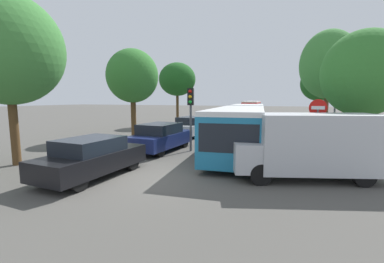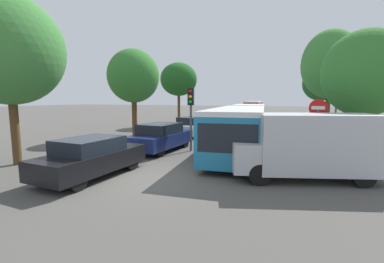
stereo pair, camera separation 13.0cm
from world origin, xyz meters
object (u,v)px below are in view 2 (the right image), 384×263
object	(u,v)px
queued_car_silver	(193,126)
queued_car_green	(215,121)
no_entry_sign	(317,122)
city_bus_rear	(254,107)
queued_car_tan	(228,118)
tree_right_near	(365,73)
direction_sign_post	(336,104)
tree_left_mid	(135,78)
articulated_bus	(244,122)
white_van	(309,144)
tree_right_far	(321,84)
queued_car_black	(92,157)
traffic_light	(191,105)
queued_car_white	(238,115)
queued_car_navy	(161,137)
tree_left_near	(8,53)
tree_left_far	(179,79)
tree_right_mid	(330,64)

from	to	relation	value
queued_car_silver	queued_car_green	world-z (taller)	queued_car_green
queued_car_green	no_entry_sign	world-z (taller)	no_entry_sign
city_bus_rear	queued_car_tan	bearing A→B (deg)	177.25
tree_right_near	queued_car_silver	bearing A→B (deg)	157.35
direction_sign_post	tree_left_mid	distance (m)	13.38
articulated_bus	tree_right_near	size ratio (longest dim) A/B	2.71
white_van	tree_right_far	world-z (taller)	tree_right_far
tree_right_near	articulated_bus	bearing A→B (deg)	156.48
queued_car_tan	white_van	distance (m)	20.43
queued_car_silver	city_bus_rear	bearing A→B (deg)	2.72
tree_left_mid	tree_right_near	distance (m)	14.13
queued_car_black	queued_car_green	distance (m)	16.55
traffic_light	direction_sign_post	distance (m)	8.40
queued_car_black	tree_right_far	xyz separation A→B (m)	(9.71, 27.75, 3.86)
queued_car_silver	tree_right_far	world-z (taller)	tree_right_far
queued_car_white	traffic_light	size ratio (longest dim) A/B	1.29
tree_right_near	queued_car_white	bearing A→B (deg)	116.31
queued_car_navy	queued_car_tan	world-z (taller)	queued_car_navy
city_bus_rear	no_entry_sign	xyz separation A→B (m)	(7.85, -37.29, 0.47)
direction_sign_post	tree_left_near	xyz separation A→B (m)	(-13.26, -9.51, 2.15)
queued_car_tan	white_van	world-z (taller)	white_van
queued_car_black	queued_car_white	xyz separation A→B (m)	(-0.11, 26.73, 0.03)
tree_left_mid	tree_right_far	bearing A→B (deg)	53.23
white_van	tree_right_near	bearing A→B (deg)	-137.66
queued_car_green	tree_left_far	xyz separation A→B (m)	(-4.49, 1.45, 4.12)
direction_sign_post	tree_right_mid	distance (m)	7.82
queued_car_white	white_van	distance (m)	25.21
tree_left_near	queued_car_white	bearing A→B (deg)	81.20
articulated_bus	traffic_light	xyz separation A→B (m)	(-2.22, -3.74, 1.12)
tree_left_far	tree_right_near	bearing A→B (deg)	-37.72
queued_car_tan	tree_left_far	bearing A→B (deg)	131.95
traffic_light	white_van	bearing A→B (deg)	53.72
queued_car_black	tree_right_mid	world-z (taller)	tree_right_mid
queued_car_green	tree_left_far	world-z (taller)	tree_left_far
queued_car_white	tree_right_mid	distance (m)	14.56
queued_car_white	queued_car_silver	bearing A→B (deg)	-177.79
articulated_bus	no_entry_sign	bearing A→B (deg)	32.64
no_entry_sign	tree_right_mid	distance (m)	12.94
articulated_bus	queued_car_silver	bearing A→B (deg)	-117.24
city_bus_rear	queued_car_navy	world-z (taller)	city_bus_rear
queued_car_tan	tree_left_near	size ratio (longest dim) A/B	0.59
tree_left_near	tree_left_far	size ratio (longest dim) A/B	1.07
queued_car_black	tree_right_mid	size ratio (longest dim) A/B	0.50
no_entry_sign	queued_car_green	bearing A→B (deg)	-146.60
articulated_bus	queued_car_navy	xyz separation A→B (m)	(-3.80, -4.22, -0.61)
tree_left_mid	white_van	bearing A→B (deg)	-29.26
queued_car_navy	queued_car_green	size ratio (longest dim) A/B	1.00
traffic_light	tree_right_far	distance (m)	23.61
queued_car_green	direction_sign_post	xyz separation A→B (m)	(9.24, -6.91, 1.80)
queued_car_navy	tree_left_mid	world-z (taller)	tree_left_mid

